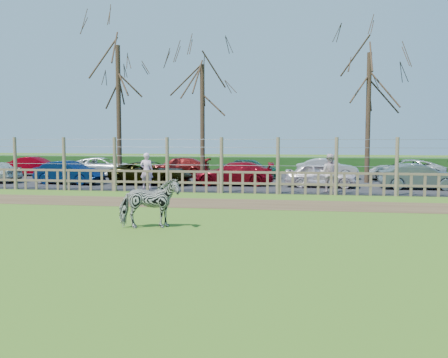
# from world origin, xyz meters

# --- Properties ---
(ground) EXTENTS (120.00, 120.00, 0.00)m
(ground) POSITION_xyz_m (0.00, 0.00, 0.00)
(ground) COLOR #699D34
(ground) RESTS_ON ground
(dirt_strip) EXTENTS (34.00, 2.80, 0.01)m
(dirt_strip) POSITION_xyz_m (0.00, 4.50, 0.01)
(dirt_strip) COLOR brown
(dirt_strip) RESTS_ON ground
(asphalt) EXTENTS (44.00, 13.00, 0.04)m
(asphalt) POSITION_xyz_m (0.00, 14.50, 0.02)
(asphalt) COLOR #232326
(asphalt) RESTS_ON ground
(hedge) EXTENTS (46.00, 2.00, 1.10)m
(hedge) POSITION_xyz_m (0.00, 21.50, 0.55)
(hedge) COLOR #1E4716
(hedge) RESTS_ON ground
(fence) EXTENTS (30.16, 0.16, 2.50)m
(fence) POSITION_xyz_m (0.00, 8.00, 0.80)
(fence) COLOR brown
(fence) RESTS_ON ground
(tree_left) EXTENTS (4.80, 4.80, 7.88)m
(tree_left) POSITION_xyz_m (-6.50, 12.50, 5.62)
(tree_left) COLOR #3D2B1E
(tree_left) RESTS_ON ground
(tree_mid) EXTENTS (4.80, 4.80, 6.83)m
(tree_mid) POSITION_xyz_m (-2.00, 13.50, 4.87)
(tree_mid) COLOR #3D2B1E
(tree_mid) RESTS_ON ground
(tree_right) EXTENTS (4.80, 4.80, 7.35)m
(tree_right) POSITION_xyz_m (7.00, 14.00, 5.24)
(tree_right) COLOR #3D2B1E
(tree_right) RESTS_ON ground
(zebra) EXTENTS (1.80, 1.20, 1.39)m
(zebra) POSITION_xyz_m (-0.53, -0.87, 0.70)
(zebra) COLOR gray
(zebra) RESTS_ON ground
(visitor_a) EXTENTS (0.68, 0.49, 1.72)m
(visitor_a) POSITION_xyz_m (-3.77, 8.88, 0.90)
(visitor_a) COLOR #F1BEE1
(visitor_a) RESTS_ON asphalt
(visitor_b) EXTENTS (0.97, 0.84, 1.72)m
(visitor_b) POSITION_xyz_m (4.74, 8.75, 0.90)
(visitor_b) COLOR silver
(visitor_b) RESTS_ON asphalt
(car_1) EXTENTS (3.78, 1.74, 1.20)m
(car_1) POSITION_xyz_m (-8.59, 10.66, 0.64)
(car_1) COLOR #071C4A
(car_1) RESTS_ON asphalt
(car_2) EXTENTS (4.46, 2.33, 1.20)m
(car_2) POSITION_xyz_m (-4.20, 11.03, 0.64)
(car_2) COLOR black
(car_2) RESTS_ON asphalt
(car_3) EXTENTS (4.27, 2.05, 1.20)m
(car_3) POSITION_xyz_m (0.05, 11.34, 0.64)
(car_3) COLOR maroon
(car_3) RESTS_ON asphalt
(car_4) EXTENTS (3.64, 1.73, 1.20)m
(car_4) POSITION_xyz_m (4.48, 11.02, 0.64)
(car_4) COLOR silver
(car_4) RESTS_ON asphalt
(car_5) EXTENTS (3.65, 1.30, 1.20)m
(car_5) POSITION_xyz_m (9.04, 10.82, 0.64)
(car_5) COLOR #4F5D5D
(car_5) RESTS_ON asphalt
(car_7) EXTENTS (3.75, 1.62, 1.20)m
(car_7) POSITION_xyz_m (-13.42, 15.79, 0.64)
(car_7) COLOR maroon
(car_7) RESTS_ON asphalt
(car_8) EXTENTS (4.53, 2.49, 1.20)m
(car_8) POSITION_xyz_m (-8.84, 15.63, 0.64)
(car_8) COLOR white
(car_8) RESTS_ON asphalt
(car_9) EXTENTS (4.26, 2.03, 1.20)m
(car_9) POSITION_xyz_m (-4.15, 16.05, 0.64)
(car_9) COLOR maroon
(car_9) RESTS_ON asphalt
(car_10) EXTENTS (3.58, 1.57, 1.20)m
(car_10) POSITION_xyz_m (0.46, 15.83, 0.64)
(car_10) COLOR #114F37
(car_10) RESTS_ON asphalt
(car_11) EXTENTS (3.71, 1.47, 1.20)m
(car_11) POSITION_xyz_m (4.99, 16.28, 0.64)
(car_11) COLOR #BDB8B6
(car_11) RESTS_ON asphalt
(car_12) EXTENTS (4.52, 2.49, 1.20)m
(car_12) POSITION_xyz_m (9.34, 15.84, 0.64)
(car_12) COLOR beige
(car_12) RESTS_ON asphalt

